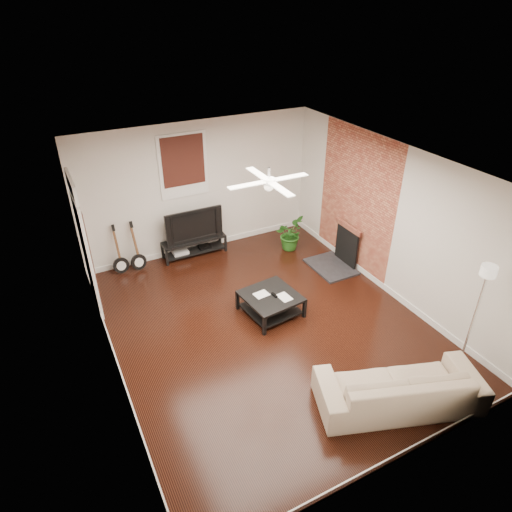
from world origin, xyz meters
The scene contains 14 objects.
room centered at (0.00, 0.00, 1.40)m, with size 5.01×6.01×2.81m.
brick_accent centered at (2.49, 1.00, 1.40)m, with size 0.02×2.20×2.80m, color #994231.
fireplace centered at (2.20, 1.00, 0.46)m, with size 0.80×1.10×0.92m, color black.
window_back centered at (-0.30, 2.97, 1.95)m, with size 1.00×0.06×1.30m, color #35120E.
door_left centered at (-2.46, 1.90, 1.25)m, with size 0.08×1.00×2.50m, color white.
tv_stand centered at (-0.27, 2.78, 0.19)m, with size 1.37×0.36×0.38m, color black.
tv centered at (-0.27, 2.80, 0.74)m, with size 1.22×0.16×0.71m, color black.
coffee_table centered at (0.21, 0.25, 0.19)m, with size 0.90×0.90×0.38m, color black.
sofa centered at (0.80, -2.30, 0.32)m, with size 2.21×0.86×0.65m, color tan.
floor_lamp centered at (2.15, -2.20, 0.90)m, with size 0.30×0.30×1.80m, color silver, non-canonical shape.
potted_plant centered at (1.69, 2.10, 0.35)m, with size 0.64×0.55×0.71m, color #24611B.
guitar_left centered at (-1.84, 2.75, 0.52)m, with size 0.32×0.23×1.03m, color black, non-canonical shape.
guitar_right centered at (-1.49, 2.72, 0.52)m, with size 0.32×0.23×1.03m, color black, non-canonical shape.
ceiling_fan centered at (0.00, 0.00, 2.60)m, with size 1.24×1.24×0.32m, color white, non-canonical shape.
Camera 1 is at (-2.87, -5.21, 4.91)m, focal length 31.18 mm.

